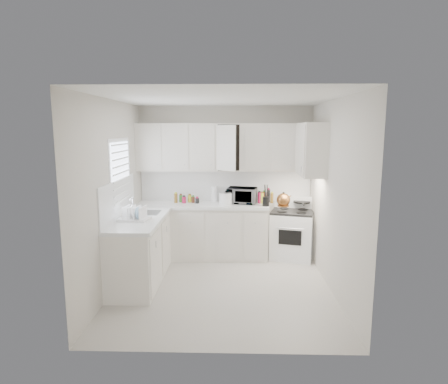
{
  "coord_description": "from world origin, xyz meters",
  "views": [
    {
      "loc": [
        0.16,
        -5.09,
        2.2
      ],
      "look_at": [
        0.0,
        0.7,
        1.25
      ],
      "focal_mm": 30.62,
      "sensor_mm": 36.0,
      "label": 1
    }
  ],
  "objects_px": {
    "tea_kettle": "(283,199)",
    "rice_cooker": "(226,197)",
    "utensil_crock": "(266,195)",
    "dish_rack": "(134,212)",
    "stove": "(292,228)",
    "microwave": "(242,194)"
  },
  "relations": [
    {
      "from": "tea_kettle",
      "to": "microwave",
      "type": "relative_size",
      "value": 0.57
    },
    {
      "from": "dish_rack",
      "to": "tea_kettle",
      "type": "bearing_deg",
      "value": 33.84
    },
    {
      "from": "utensil_crock",
      "to": "microwave",
      "type": "bearing_deg",
      "value": 149.12
    },
    {
      "from": "tea_kettle",
      "to": "dish_rack",
      "type": "relative_size",
      "value": 0.68
    },
    {
      "from": "stove",
      "to": "dish_rack",
      "type": "bearing_deg",
      "value": -138.39
    },
    {
      "from": "rice_cooker",
      "to": "utensil_crock",
      "type": "distance_m",
      "value": 0.69
    },
    {
      "from": "utensil_crock",
      "to": "stove",
      "type": "bearing_deg",
      "value": 19.84
    },
    {
      "from": "stove",
      "to": "microwave",
      "type": "bearing_deg",
      "value": -169.48
    },
    {
      "from": "stove",
      "to": "rice_cooker",
      "type": "distance_m",
      "value": 1.25
    },
    {
      "from": "tea_kettle",
      "to": "utensil_crock",
      "type": "height_order",
      "value": "utensil_crock"
    },
    {
      "from": "tea_kettle",
      "to": "rice_cooker",
      "type": "distance_m",
      "value": 0.97
    },
    {
      "from": "stove",
      "to": "rice_cooker",
      "type": "height_order",
      "value": "rice_cooker"
    },
    {
      "from": "stove",
      "to": "microwave",
      "type": "distance_m",
      "value": 1.04
    },
    {
      "from": "tea_kettle",
      "to": "utensil_crock",
      "type": "distance_m",
      "value": 0.3
    },
    {
      "from": "rice_cooker",
      "to": "utensil_crock",
      "type": "height_order",
      "value": "utensil_crock"
    },
    {
      "from": "stove",
      "to": "utensil_crock",
      "type": "distance_m",
      "value": 0.78
    },
    {
      "from": "tea_kettle",
      "to": "dish_rack",
      "type": "distance_m",
      "value": 2.45
    },
    {
      "from": "rice_cooker",
      "to": "microwave",
      "type": "bearing_deg",
      "value": 26.37
    },
    {
      "from": "tea_kettle",
      "to": "rice_cooker",
      "type": "relative_size",
      "value": 1.23
    },
    {
      "from": "rice_cooker",
      "to": "utensil_crock",
      "type": "relative_size",
      "value": 0.62
    },
    {
      "from": "stove",
      "to": "dish_rack",
      "type": "height_order",
      "value": "dish_rack"
    },
    {
      "from": "microwave",
      "to": "dish_rack",
      "type": "bearing_deg",
      "value": -128.56
    }
  ]
}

